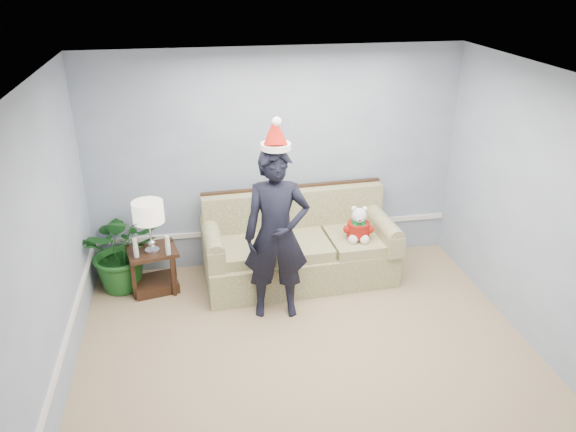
# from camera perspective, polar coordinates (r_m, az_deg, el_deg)

# --- Properties ---
(room_shell) EXTENTS (4.54, 5.04, 2.74)m
(room_shell) POSITION_cam_1_polar(r_m,az_deg,el_deg) (4.56, 3.72, -4.52)
(room_shell) COLOR tan
(room_shell) RESTS_ON ground
(wainscot_trim) EXTENTS (4.49, 4.99, 0.06)m
(wainscot_trim) POSITION_cam_1_polar(r_m,az_deg,el_deg) (5.93, -10.51, -7.58)
(wainscot_trim) COLOR white
(wainscot_trim) RESTS_ON room_shell
(sofa) EXTENTS (2.29, 1.07, 1.05)m
(sofa) POSITION_cam_1_polar(r_m,az_deg,el_deg) (6.81, 1.02, -3.37)
(sofa) COLOR #57642F
(sofa) RESTS_ON room_shell
(side_table) EXTENTS (0.63, 0.56, 0.53)m
(side_table) POSITION_cam_1_polar(r_m,az_deg,el_deg) (6.80, -13.40, -5.73)
(side_table) COLOR #332012
(side_table) RESTS_ON room_shell
(table_lamp) EXTENTS (0.35, 0.35, 0.62)m
(table_lamp) POSITION_cam_1_polar(r_m,az_deg,el_deg) (6.39, -14.01, 0.19)
(table_lamp) COLOR silver
(table_lamp) RESTS_ON side_table
(candle_pair) EXTENTS (0.41, 0.06, 0.23)m
(candle_pair) POSITION_cam_1_polar(r_m,az_deg,el_deg) (6.47, -13.67, -3.09)
(candle_pair) COLOR silver
(candle_pair) RESTS_ON side_table
(houseplant) EXTENTS (0.97, 0.86, 1.00)m
(houseplant) POSITION_cam_1_polar(r_m,az_deg,el_deg) (6.81, -16.53, -3.26)
(houseplant) COLOR #1A531C
(houseplant) RESTS_ON room_shell
(man) EXTENTS (0.74, 0.53, 1.89)m
(man) POSITION_cam_1_polar(r_m,az_deg,el_deg) (5.86, -1.17, -1.94)
(man) COLOR black
(man) RESTS_ON room_shell
(santa_hat) EXTENTS (0.32, 0.36, 0.35)m
(santa_hat) POSITION_cam_1_polar(r_m,az_deg,el_deg) (5.48, -1.30, 8.35)
(santa_hat) COLOR white
(santa_hat) RESTS_ON man
(teddy_bear) EXTENTS (0.31, 0.33, 0.43)m
(teddy_bear) POSITION_cam_1_polar(r_m,az_deg,el_deg) (6.62, 7.19, -1.17)
(teddy_bear) COLOR white
(teddy_bear) RESTS_ON sofa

